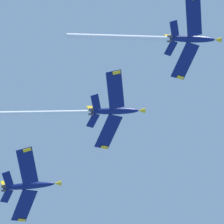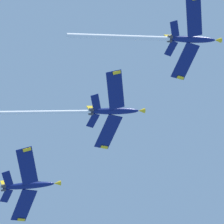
# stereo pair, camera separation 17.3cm
# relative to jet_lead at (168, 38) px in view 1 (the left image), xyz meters

# --- Properties ---
(jet_lead) EXTENTS (20.03, 35.38, 13.45)m
(jet_lead) POSITION_rel_jet_lead_xyz_m (0.00, 0.00, 0.00)
(jet_lead) COLOR navy
(jet_second) EXTENTS (20.06, 33.27, 13.43)m
(jet_second) POSITION_rel_jet_lead_xyz_m (-18.63, -11.21, -5.85)
(jet_second) COLOR navy
(jet_third) EXTENTS (20.03, 30.78, 12.54)m
(jet_third) POSITION_rel_jet_lead_xyz_m (-38.53, -25.46, -12.49)
(jet_third) COLOR navy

